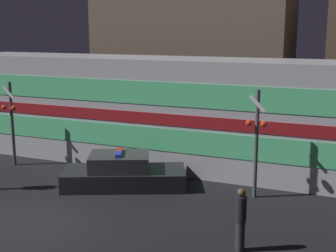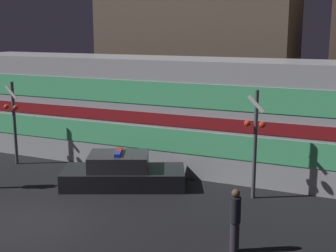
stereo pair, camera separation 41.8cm
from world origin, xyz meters
The scene contains 7 objects.
ground_plane centered at (0.00, 0.00, 0.00)m, with size 120.00×120.00×0.00m, color black.
train centered at (2.99, 7.35, 2.21)m, with size 23.02×3.19×4.43m.
police_car centered at (0.96, 3.99, 0.49)m, with size 4.69×3.41×1.33m.
pedestrian centered at (6.09, 0.75, 0.86)m, with size 0.28×0.28×1.67m.
crossing_signal_near centered at (5.56, 4.71, 2.05)m, with size 0.71×0.31×3.66m.
crossing_signal_far centered at (-4.53, 4.61, 1.96)m, with size 0.71×0.31×3.48m.
building_left centered at (-0.50, 15.15, 4.38)m, with size 10.92×4.40×8.76m.
Camera 2 is at (9.11, -10.02, 5.57)m, focal length 50.00 mm.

